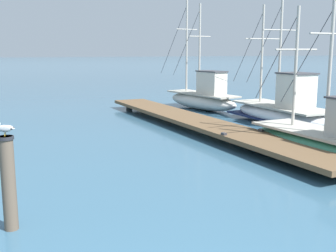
{
  "coord_description": "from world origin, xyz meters",
  "views": [
    {
      "loc": [
        -1.47,
        -2.81,
        3.34
      ],
      "look_at": [
        2.39,
        7.13,
        1.4
      ],
      "focal_mm": 44.88,
      "sensor_mm": 36.0,
      "label": 1
    }
  ],
  "objects_px": {
    "fishing_boat_0": "(283,110)",
    "perched_seagull": "(5,128)",
    "mooring_piling": "(8,182)",
    "fishing_boat_2": "(203,97)"
  },
  "relations": [
    {
      "from": "fishing_boat_0",
      "to": "mooring_piling",
      "type": "distance_m",
      "value": 14.09
    },
    {
      "from": "fishing_boat_0",
      "to": "mooring_piling",
      "type": "xyz_separation_m",
      "value": [
        -11.8,
        -7.71,
        0.3
      ]
    },
    {
      "from": "mooring_piling",
      "to": "perched_seagull",
      "type": "relative_size",
      "value": 4.9
    },
    {
      "from": "mooring_piling",
      "to": "perched_seagull",
      "type": "xyz_separation_m",
      "value": [
        0.01,
        -0.0,
        1.01
      ]
    },
    {
      "from": "mooring_piling",
      "to": "fishing_boat_0",
      "type": "bearing_deg",
      "value": 33.16
    },
    {
      "from": "fishing_boat_2",
      "to": "mooring_piling",
      "type": "relative_size",
      "value": 3.93
    },
    {
      "from": "fishing_boat_0",
      "to": "perched_seagull",
      "type": "bearing_deg",
      "value": -146.82
    },
    {
      "from": "fishing_boat_2",
      "to": "mooring_piling",
      "type": "distance_m",
      "value": 16.88
    },
    {
      "from": "fishing_boat_0",
      "to": "fishing_boat_2",
      "type": "bearing_deg",
      "value": 103.64
    },
    {
      "from": "fishing_boat_0",
      "to": "perched_seagull",
      "type": "distance_m",
      "value": 14.15
    }
  ]
}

